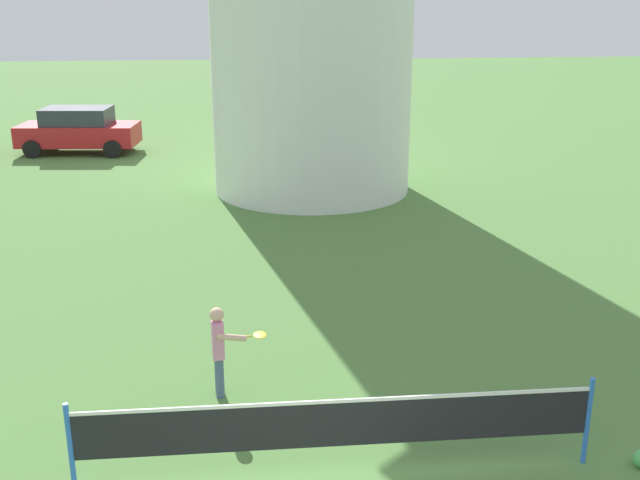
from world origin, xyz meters
name	(u,v)px	position (x,y,z in m)	size (l,w,h in m)	color
tennis_net	(337,424)	(0.37, 1.86, 0.69)	(5.89, 0.06, 1.10)	blue
player_far	(220,346)	(-0.99, 3.86, 0.73)	(0.76, 0.45, 1.29)	slate
parked_car_red	(78,130)	(-6.30, 21.10, 0.81)	(4.10, 2.17, 1.56)	red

